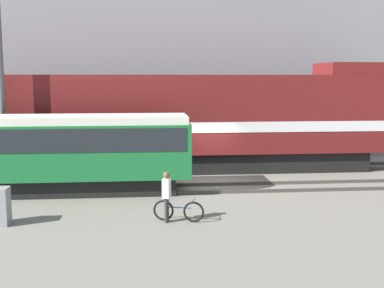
{
  "coord_description": "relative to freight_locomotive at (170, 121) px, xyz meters",
  "views": [
    {
      "loc": [
        -2.84,
        -21.09,
        4.63
      ],
      "look_at": [
        -0.93,
        -0.64,
        1.8
      ],
      "focal_mm": 45.0,
      "sensor_mm": 36.0,
      "label": 1
    }
  ],
  "objects": [
    {
      "name": "track_near",
      "position": [
        1.71,
        -4.29,
        -2.43
      ],
      "size": [
        60.0,
        1.5,
        0.14
      ],
      "color": "#47423D",
      "rests_on": "ground"
    },
    {
      "name": "utility_pole_left",
      "position": [
        -7.41,
        -2.15,
        1.73
      ],
      "size": [
        0.29,
        0.29,
        8.46
      ],
      "color": "#595959",
      "rests_on": "ground"
    },
    {
      "name": "streetcar",
      "position": [
        -4.53,
        -4.29,
        -0.71
      ],
      "size": [
        10.18,
        2.54,
        3.14
      ],
      "color": "black",
      "rests_on": "ground"
    },
    {
      "name": "ground_plane",
      "position": [
        1.71,
        -2.65,
        -2.5
      ],
      "size": [
        120.0,
        120.0,
        0.0
      ],
      "primitive_type": "plane",
      "color": "slate"
    },
    {
      "name": "freight_locomotive",
      "position": [
        0.0,
        0.0,
        0.0
      ],
      "size": [
        21.62,
        3.04,
        5.37
      ],
      "color": "black",
      "rests_on": "ground"
    },
    {
      "name": "track_far",
      "position": [
        1.71,
        0.0,
        -2.43
      ],
      "size": [
        60.0,
        1.5,
        0.14
      ],
      "color": "#47423D",
      "rests_on": "ground"
    },
    {
      "name": "bicycle",
      "position": [
        -0.16,
        -8.62,
        -2.16
      ],
      "size": [
        1.64,
        0.62,
        0.75
      ],
      "color": "black",
      "rests_on": "ground"
    },
    {
      "name": "person",
      "position": [
        -0.55,
        -8.66,
        -1.5
      ],
      "size": [
        0.31,
        0.41,
        1.66
      ],
      "color": "#333333",
      "rests_on": "ground"
    },
    {
      "name": "building_backdrop",
      "position": [
        1.71,
        6.76,
        2.45
      ],
      "size": [
        46.88,
        6.0,
        9.91
      ],
      "color": "gray",
      "rests_on": "ground"
    }
  ]
}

